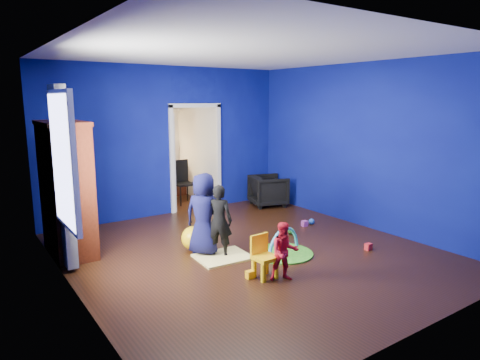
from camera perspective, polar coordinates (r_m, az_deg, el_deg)
floor at (r=6.51m, az=1.29°, el=-9.62°), size 5.00×5.50×0.01m
ceiling at (r=6.14m, az=1.41°, el=16.68°), size 5.00×5.50×0.01m
wall_back at (r=8.53m, az=-9.57°, el=5.10°), size 5.00×0.02×2.90m
wall_front at (r=4.27m, az=23.47°, el=-1.14°), size 5.00×0.02×2.90m
wall_left at (r=5.13m, az=-21.94°, el=0.82°), size 0.02×5.50×2.90m
wall_right at (r=7.88m, az=16.31°, el=4.37°), size 0.02×5.50×2.90m
alcove at (r=9.59m, az=-8.49°, el=4.54°), size 1.00×1.75×2.50m
armchair at (r=9.22m, az=3.80°, el=-1.41°), size 0.90×0.89×0.66m
child_black at (r=6.21m, az=-2.83°, el=-5.46°), size 0.46×0.46×1.07m
child_navy at (r=6.29m, az=-4.84°, el=-4.55°), size 0.65×0.71×1.22m
toddler_red at (r=5.47m, az=5.93°, el=-9.49°), size 0.46×0.42×0.76m
vase at (r=6.29m, az=-22.26°, el=8.25°), size 0.26×0.26×0.23m
potted_plant at (r=6.80m, az=-23.27°, el=9.01°), size 0.30×0.30×0.40m
tv_armoire at (r=6.71m, az=-22.15°, el=-1.11°), size 0.58×1.14×1.96m
crt_tv at (r=6.71m, az=-21.84°, el=-0.73°), size 0.46×0.70×0.54m
yellow_blanket at (r=6.30m, az=-2.30°, el=-10.21°), size 0.79×0.65×0.03m
hopper_ball at (r=6.60m, az=-6.25°, el=-7.71°), size 0.36×0.36×0.36m
kid_chair at (r=5.57m, az=3.36°, el=-10.48°), size 0.29×0.29×0.50m
play_mat at (r=6.47m, az=5.81°, el=-9.69°), size 0.87×0.87×0.02m
toy_arch at (r=6.47m, az=5.82°, el=-9.62°), size 0.77×0.27×0.78m
window_left at (r=5.46m, az=-22.68°, el=2.39°), size 0.03×0.95×1.55m
curtain at (r=6.06m, az=-22.51°, el=0.27°), size 0.14×0.42×2.40m
doorway at (r=8.84m, az=-5.96°, el=2.78°), size 1.16×0.10×2.10m
study_desk at (r=10.29m, az=-9.92°, el=-0.02°), size 0.88×0.44×0.75m
desk_monitor at (r=10.30m, az=-10.30°, el=3.23°), size 0.40×0.05×0.32m
desk_lamp at (r=10.14m, az=-11.60°, el=2.95°), size 0.14×0.14×0.14m
folding_chair at (r=9.42m, az=-7.49°, el=-0.41°), size 0.40×0.40×0.92m
book_shelf at (r=10.21m, az=-10.48°, el=9.18°), size 0.88×0.24×0.04m
toy_0 at (r=6.88m, az=16.74°, el=-8.51°), size 0.10×0.08×0.10m
toy_1 at (r=8.00m, az=9.52°, el=-5.45°), size 0.11×0.11×0.11m
toy_2 at (r=5.61m, az=1.33°, el=-12.50°), size 0.10×0.08×0.10m
toy_3 at (r=7.39m, az=6.82°, el=-6.75°), size 0.11×0.11×0.11m
toy_4 at (r=7.86m, az=8.60°, el=-5.75°), size 0.10×0.08×0.10m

